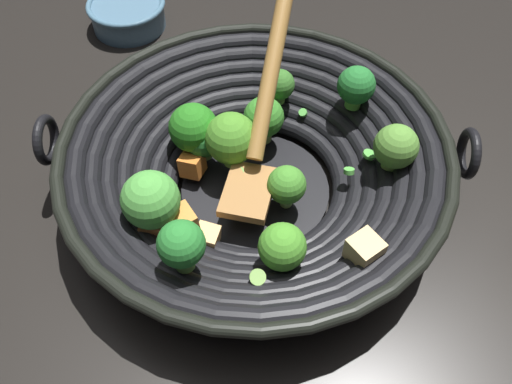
{
  "coord_description": "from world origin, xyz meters",
  "views": [
    {
      "loc": [
        -0.2,
        0.31,
        0.49
      ],
      "look_at": [
        -0.01,
        0.02,
        0.03
      ],
      "focal_mm": 37.39,
      "sensor_mm": 36.0,
      "label": 1
    }
  ],
  "objects": [
    {
      "name": "prep_bowl",
      "position": [
        0.33,
        -0.17,
        0.02
      ],
      "size": [
        0.12,
        0.12,
        0.04
      ],
      "color": "slate",
      "rests_on": "ground"
    },
    {
      "name": "ground_plane",
      "position": [
        0.0,
        0.0,
        0.0
      ],
      "size": [
        4.0,
        4.0,
        0.0
      ],
      "primitive_type": "plane",
      "color": "black"
    },
    {
      "name": "wok",
      "position": [
        0.0,
        0.0,
        0.06
      ],
      "size": [
        0.42,
        0.44,
        0.22
      ],
      "color": "black",
      "rests_on": "ground"
    }
  ]
}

